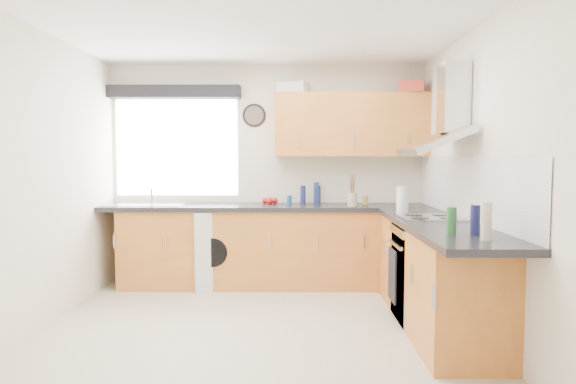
{
  "coord_description": "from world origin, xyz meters",
  "views": [
    {
      "loc": [
        0.3,
        -4.16,
        1.45
      ],
      "look_at": [
        0.25,
        0.85,
        1.1
      ],
      "focal_mm": 32.0,
      "sensor_mm": 36.0,
      "label": 1
    }
  ],
  "objects_px": {
    "washing_machine": "(217,248)",
    "oven": "(429,273)",
    "extractor_hood": "(444,119)",
    "upper_cabinets": "(351,125)"
  },
  "relations": [
    {
      "from": "washing_machine",
      "to": "oven",
      "type": "bearing_deg",
      "value": -50.64
    },
    {
      "from": "oven",
      "to": "extractor_hood",
      "type": "distance_m",
      "value": 1.35
    },
    {
      "from": "upper_cabinets",
      "to": "extractor_hood",
      "type": "bearing_deg",
      "value": -63.87
    },
    {
      "from": "oven",
      "to": "washing_machine",
      "type": "bearing_deg",
      "value": 149.29
    },
    {
      "from": "upper_cabinets",
      "to": "washing_machine",
      "type": "xyz_separation_m",
      "value": [
        -1.5,
        -0.1,
        -1.37
      ]
    },
    {
      "from": "oven",
      "to": "extractor_hood",
      "type": "xyz_separation_m",
      "value": [
        0.1,
        -0.0,
        1.34
      ]
    },
    {
      "from": "oven",
      "to": "upper_cabinets",
      "type": "bearing_deg",
      "value": 112.54
    },
    {
      "from": "oven",
      "to": "upper_cabinets",
      "type": "height_order",
      "value": "upper_cabinets"
    },
    {
      "from": "extractor_hood",
      "to": "upper_cabinets",
      "type": "bearing_deg",
      "value": 116.13
    },
    {
      "from": "extractor_hood",
      "to": "washing_machine",
      "type": "xyz_separation_m",
      "value": [
        -2.15,
        1.22,
        -1.34
      ]
    }
  ]
}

